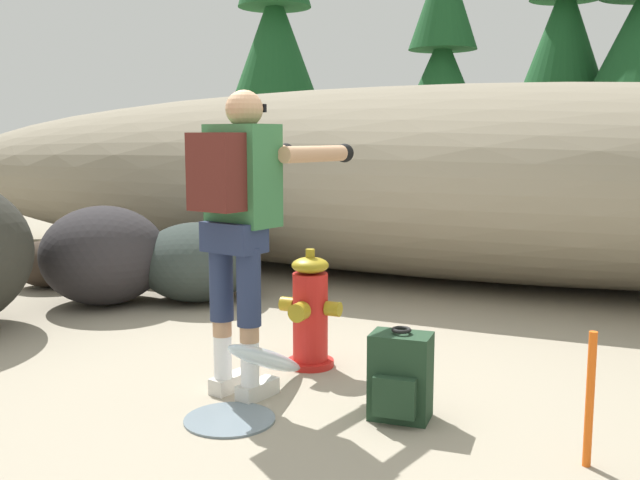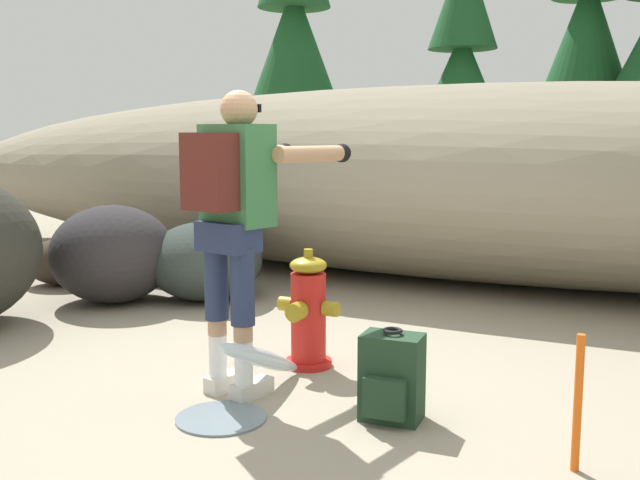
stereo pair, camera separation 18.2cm
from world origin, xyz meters
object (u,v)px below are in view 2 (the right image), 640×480
boulder_large (113,254)px  boulder_outlier (205,261)px  fire_hydrant (308,313)px  boulder_small (65,261)px  utility_worker (237,204)px  spare_backpack (392,378)px  survey_stake (578,403)px

boulder_large → boulder_outlier: bearing=33.6°
fire_hydrant → boulder_small: (-3.26, 1.18, -0.11)m
utility_worker → spare_backpack: utility_worker is taller
fire_hydrant → boulder_outlier: 2.09m
fire_hydrant → boulder_large: (-2.32, 0.82, 0.08)m
utility_worker → boulder_large: size_ratio=1.56×
boulder_outlier → fire_hydrant: bearing=-36.9°
fire_hydrant → survey_stake: (1.68, -0.75, -0.04)m
survey_stake → fire_hydrant: bearing=155.8°
boulder_large → survey_stake: size_ratio=1.78×
spare_backpack → boulder_outlier: size_ratio=0.47×
spare_backpack → boulder_outlier: bearing=-131.6°
utility_worker → fire_hydrant: bearing=-0.1°
spare_backpack → boulder_small: 4.40m
utility_worker → survey_stake: bearing=-83.4°
boulder_large → boulder_small: (-0.94, 0.36, -0.19)m
fire_hydrant → boulder_outlier: fire_hydrant is taller
boulder_outlier → survey_stake: boulder_outlier is taller
boulder_large → boulder_outlier: 0.78m
fire_hydrant → utility_worker: size_ratio=0.44×
fire_hydrant → spare_backpack: size_ratio=1.57×
fire_hydrant → utility_worker: utility_worker is taller
utility_worker → boulder_outlier: 2.50m
survey_stake → boulder_large: bearing=158.5°
spare_backpack → survey_stake: bearing=74.0°
fire_hydrant → spare_backpack: fire_hydrant is taller
boulder_outlier → boulder_large: bearing=-146.4°
fire_hydrant → spare_backpack: bearing=-36.7°
utility_worker → boulder_outlier: utility_worker is taller
spare_backpack → boulder_small: spare_backpack is taller
utility_worker → spare_backpack: size_ratio=3.53×
spare_backpack → boulder_small: size_ratio=0.64×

